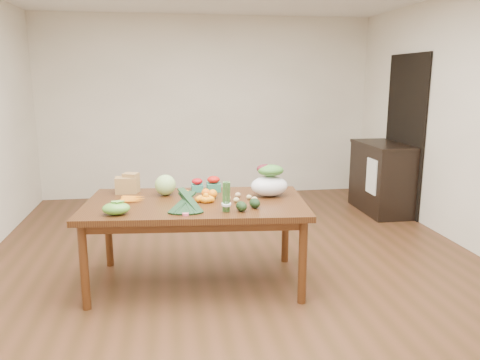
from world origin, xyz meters
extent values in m
plane|color=#55311D|center=(0.00, 0.00, 0.00)|extent=(6.00, 6.00, 0.00)
cube|color=white|center=(0.00, 3.00, 1.35)|extent=(5.00, 0.02, 2.70)
cube|color=white|center=(0.00, -3.00, 1.35)|extent=(5.00, 0.02, 2.70)
cube|color=#43270F|center=(-0.41, -0.24, 0.38)|extent=(1.97, 1.22, 0.75)
cube|color=black|center=(2.48, 1.60, 1.05)|extent=(0.02, 1.00, 2.10)
cube|color=black|center=(2.22, 1.65, 0.47)|extent=(0.52, 1.02, 0.94)
cube|color=white|center=(1.96, 1.40, 0.55)|extent=(0.02, 0.28, 0.45)
sphere|color=#ADD178|center=(-0.66, 0.02, 0.84)|extent=(0.19, 0.19, 0.19)
sphere|color=#F7A60F|center=(-0.48, -0.11, 0.79)|extent=(0.07, 0.07, 0.07)
sphere|color=#FF570F|center=(-0.31, -0.11, 0.79)|extent=(0.08, 0.08, 0.08)
sphere|color=#EE5D0E|center=(-0.25, -0.17, 0.79)|extent=(0.08, 0.08, 0.08)
ellipsoid|color=#76B43D|center=(-1.04, -0.54, 0.80)|extent=(0.22, 0.16, 0.10)
ellipsoid|color=#CCBA76|center=(-0.13, -0.27, 0.77)|extent=(0.06, 0.05, 0.05)
ellipsoid|color=tan|center=(-0.07, -0.34, 0.77)|extent=(0.05, 0.05, 0.05)
ellipsoid|color=#D1C279|center=(0.06, -0.25, 0.77)|extent=(0.05, 0.04, 0.04)
ellipsoid|color=tan|center=(-0.03, -0.16, 0.77)|extent=(0.05, 0.05, 0.04)
ellipsoid|color=tan|center=(0.09, -0.35, 0.77)|extent=(0.06, 0.05, 0.05)
ellipsoid|color=black|center=(-0.07, -0.60, 0.79)|extent=(0.11, 0.14, 0.08)
ellipsoid|color=black|center=(0.06, -0.53, 0.79)|extent=(0.11, 0.14, 0.08)
camera|label=1|loc=(-0.64, -4.15, 1.79)|focal=35.00mm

